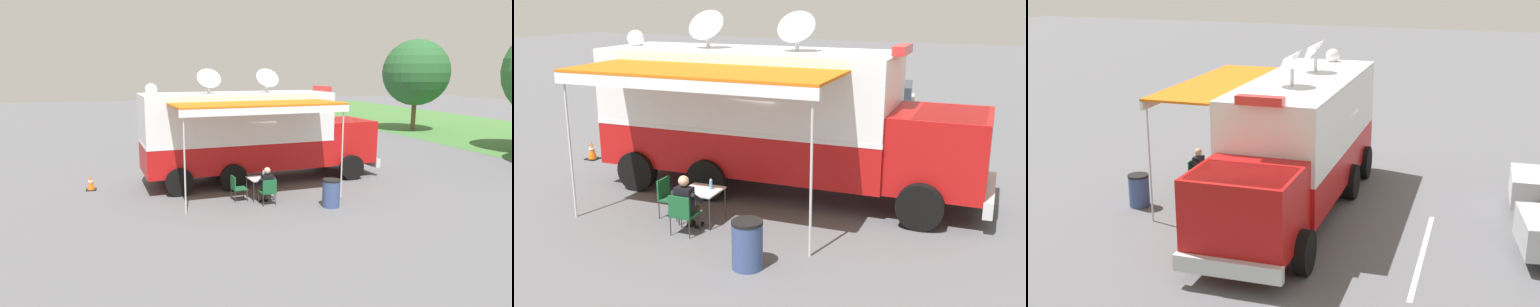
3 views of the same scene
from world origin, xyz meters
TOP-DOWN VIEW (x-y plane):
  - ground_plane at (0.00, 0.00)m, footprint 100.00×100.00m
  - lot_stripe at (-3.74, 2.49)m, footprint 0.36×4.80m
  - command_truck at (-0.00, 0.75)m, footprint 5.24×9.60m
  - folding_table at (2.56, 0.15)m, footprint 0.84×0.84m
  - water_bottle at (2.43, 0.31)m, footprint 0.07×0.07m
  - folding_chair_at_table at (3.36, 0.17)m, footprint 0.50×0.50m
  - folding_chair_beside_table at (2.58, -0.70)m, footprint 0.50×0.50m
  - seated_responder at (3.17, 0.16)m, footprint 0.68×0.57m
  - trash_bin at (4.14, 2.05)m, footprint 0.57×0.57m
  - traffic_cone at (-0.37, -5.47)m, footprint 0.36×0.36m
  - car_behind_truck at (-7.84, 1.66)m, footprint 4.45×2.57m
  - car_far_corner at (-7.55, -1.34)m, footprint 4.30×2.21m

SIDE VIEW (x-z plane):
  - ground_plane at x=0.00m, z-range 0.00..0.00m
  - lot_stripe at x=-3.74m, z-range 0.00..0.01m
  - traffic_cone at x=-0.37m, z-range -0.01..0.57m
  - trash_bin at x=4.14m, z-range 0.00..0.91m
  - folding_chair_at_table at x=3.36m, z-range 0.08..0.95m
  - folding_chair_beside_table at x=2.58m, z-range 0.08..0.95m
  - seated_responder at x=3.17m, z-range 0.03..1.28m
  - folding_table at x=2.56m, z-range 0.31..1.04m
  - water_bottle at x=2.43m, z-range 0.72..0.95m
  - car_behind_truck at x=-7.84m, z-range 0.00..1.76m
  - car_far_corner at x=-7.55m, z-range 0.00..1.76m
  - command_truck at x=0.00m, z-range -0.32..4.21m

